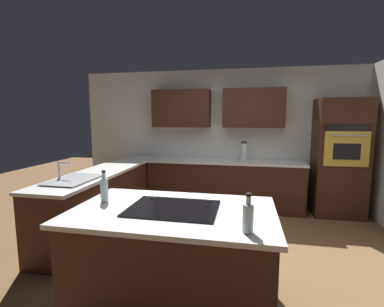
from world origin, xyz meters
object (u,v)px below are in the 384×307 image
object	(u,v)px
sink_unit	(73,179)
second_bottle	(248,217)
oil_bottle	(104,189)
wall_oven	(339,158)
cooktop	(173,208)
blender	(244,153)

from	to	relation	value
sink_unit	second_bottle	size ratio (longest dim) A/B	2.53
oil_bottle	second_bottle	distance (m)	1.37
wall_oven	cooktop	size ratio (longest dim) A/B	2.63
wall_oven	second_bottle	world-z (taller)	wall_oven
wall_oven	second_bottle	bearing A→B (deg)	63.92
sink_unit	oil_bottle	xyz separation A→B (m)	(-0.83, 0.72, 0.10)
oil_bottle	wall_oven	bearing A→B (deg)	-136.21
cooktop	second_bottle	size ratio (longest dim) A/B	2.75
cooktop	second_bottle	xyz separation A→B (m)	(-0.63, 0.37, 0.10)
blender	oil_bottle	distance (m)	3.02
blender	second_bottle	bearing A→B (deg)	91.04
cooktop	blender	bearing A→B (deg)	-101.46
oil_bottle	second_bottle	size ratio (longest dim) A/B	1.08
blender	wall_oven	bearing A→B (deg)	179.23
cooktop	blender	xyz separation A→B (m)	(-0.57, -2.80, 0.14)
wall_oven	oil_bottle	bearing A→B (deg)	43.79
sink_unit	oil_bottle	bearing A→B (deg)	139.06
sink_unit	second_bottle	xyz separation A→B (m)	(-2.14, 1.15, 0.09)
wall_oven	sink_unit	xyz separation A→B (m)	(3.68, 2.00, -0.09)
cooktop	blender	size ratio (longest dim) A/B	2.17
blender	second_bottle	distance (m)	3.17
blender	sink_unit	bearing A→B (deg)	44.25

